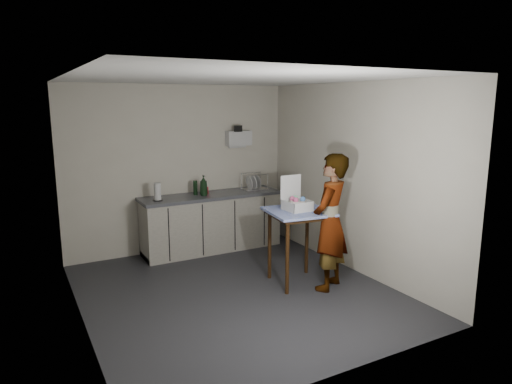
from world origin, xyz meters
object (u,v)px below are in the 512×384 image
standing_man (330,222)px  paper_towel (158,192)px  soda_can (207,190)px  dark_bottle (195,188)px  soap_bottle (204,185)px  dish_rack (254,186)px  side_table (298,220)px  kitchen_counter (212,224)px  bakery_box (296,202)px

standing_man → paper_towel: bearing=-84.8°
soda_can → dark_bottle: dark_bottle is taller
soap_bottle → soda_can: bearing=48.6°
soda_can → paper_towel: 0.84m
dark_bottle → dish_rack: dish_rack is taller
side_table → soda_can: 1.93m
kitchen_counter → bakery_box: (0.42, -1.78, 0.65)m
side_table → paper_towel: paper_towel is taller
kitchen_counter → paper_towel: paper_towel is taller
standing_man → paper_towel: (-1.58, 2.05, 0.17)m
soap_bottle → dish_rack: soap_bottle is taller
soap_bottle → soda_can: size_ratio=2.89×
kitchen_counter → dish_rack: size_ratio=5.68×
standing_man → dish_rack: (0.07, 2.12, 0.11)m
kitchen_counter → dark_bottle: 0.64m
kitchen_counter → bakery_box: 1.94m
soda_can → kitchen_counter: bearing=-47.3°
paper_towel → soda_can: bearing=9.0°
paper_towel → side_table: bearing=-52.8°
soda_can → bakery_box: bearing=-75.4°
soap_bottle → dark_bottle: (-0.09, 0.11, -0.05)m
kitchen_counter → standing_man: bearing=-71.9°
soap_bottle → side_table: bearing=-71.7°
standing_man → bakery_box: size_ratio=3.97×
standing_man → soda_can: (-0.75, 2.19, 0.10)m
soap_bottle → bakery_box: bakery_box is taller
soap_bottle → standing_man: bearing=-68.0°
standing_man → bakery_box: 0.49m
bakery_box → soda_can: bearing=103.9°
kitchen_counter → soda_can: soda_can is taller
side_table → dish_rack: bearing=87.0°
standing_man → paper_towel: 2.59m
soap_bottle → kitchen_counter: bearing=19.7°
dish_rack → kitchen_counter: bearing=179.2°
standing_man → soap_bottle: (-0.84, 2.08, 0.21)m
soda_can → dish_rack: 0.82m
side_table → soap_bottle: size_ratio=3.07×
kitchen_counter → side_table: 1.91m
side_table → soap_bottle: bearing=115.7°
soap_bottle → bakery_box: 1.82m
paper_towel → bakery_box: 2.14m
dark_bottle → paper_towel: paper_towel is taller
kitchen_counter → soap_bottle: 0.66m
standing_man → soda_can: 2.31m
side_table → dish_rack: dish_rack is taller
standing_man → paper_towel: standing_man is taller
dark_bottle → bakery_box: (0.67, -1.83, 0.05)m
standing_man → dark_bottle: 2.38m
standing_man → bakery_box: (-0.27, 0.35, 0.21)m
kitchen_counter → soap_bottle: size_ratio=7.05×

